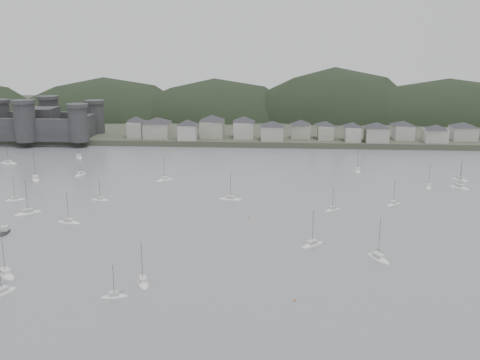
{
  "coord_description": "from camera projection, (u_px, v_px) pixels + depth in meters",
  "views": [
    {
      "loc": [
        14.43,
        -122.9,
        55.0
      ],
      "look_at": [
        0.0,
        75.0,
        6.0
      ],
      "focal_mm": 42.35,
      "sensor_mm": 36.0,
      "label": 1
    }
  ],
  "objects": [
    {
      "name": "castle",
      "position": [
        38.0,
        122.0,
        313.14
      ],
      "size": [
        66.0,
        43.0,
        20.0
      ],
      "color": "#2E2E30",
      "rests_on": "far_shore_land"
    },
    {
      "name": "far_shore_land",
      "position": [
        262.0,
        115.0,
        418.49
      ],
      "size": [
        900.0,
        250.0,
        3.0
      ],
      "primitive_type": "cube",
      "color": "#383D2D",
      "rests_on": "ground"
    },
    {
      "name": "moored_fleet",
      "position": [
        207.0,
        201.0,
        198.63
      ],
      "size": [
        230.9,
        166.41,
        13.4
      ],
      "color": "silver",
      "rests_on": "ground"
    },
    {
      "name": "mooring_buoys",
      "position": [
        225.0,
        222.0,
        176.28
      ],
      "size": [
        176.73,
        121.59,
        0.7
      ],
      "color": "#C97B43",
      "rests_on": "ground"
    },
    {
      "name": "sailboat_lead",
      "position": [
        2.0,
        293.0,
        126.25
      ],
      "size": [
        5.59,
        7.69,
        10.2
      ],
      "rotation": [
        0.0,
        0.0,
        2.65
      ],
      "color": "silver",
      "rests_on": "ground"
    },
    {
      "name": "motor_launch_far",
      "position": [
        5.0,
        232.0,
        166.14
      ],
      "size": [
        3.26,
        7.05,
        3.65
      ],
      "rotation": [
        0.0,
        0.0,
        3.26
      ],
      "color": "black",
      "rests_on": "ground"
    },
    {
      "name": "ground",
      "position": [
        217.0,
        281.0,
        133.2
      ],
      "size": [
        900.0,
        900.0,
        0.0
      ],
      "primitive_type": "plane",
      "color": "slate",
      "rests_on": "ground"
    },
    {
      "name": "forested_ridge",
      "position": [
        267.0,
        138.0,
        396.42
      ],
      "size": [
        851.55,
        103.94,
        102.57
      ],
      "color": "black",
      "rests_on": "ground"
    },
    {
      "name": "waterfront_town",
      "position": [
        348.0,
        129.0,
        305.08
      ],
      "size": [
        451.48,
        28.46,
        12.92
      ],
      "color": "gray",
      "rests_on": "far_shore_land"
    }
  ]
}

